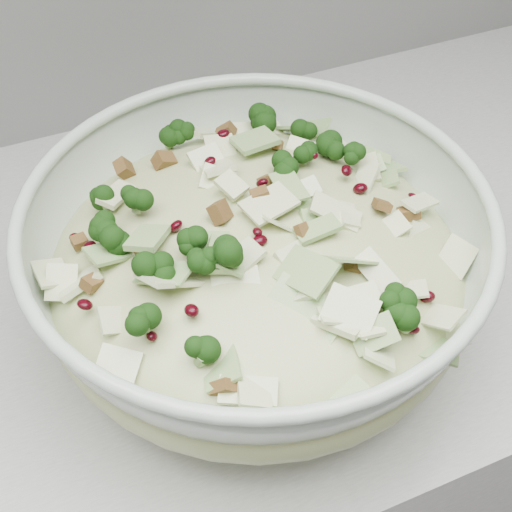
% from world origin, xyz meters
% --- Properties ---
extents(mixing_bowl, '(0.39, 0.39, 0.15)m').
position_xyz_m(mixing_bowl, '(-0.67, 1.60, 0.98)').
color(mixing_bowl, '#B0C2B0').
rests_on(mixing_bowl, counter).
extents(salad, '(0.40, 0.40, 0.15)m').
position_xyz_m(salad, '(-0.67, 1.60, 1.00)').
color(salad, beige).
rests_on(salad, mixing_bowl).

